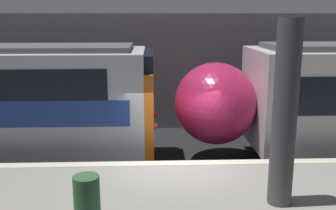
# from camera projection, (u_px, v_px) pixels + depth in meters

# --- Properties ---
(ground_plane) EXTENTS (120.00, 120.00, 0.00)m
(ground_plane) POSITION_uv_depth(u_px,v_px,m) (176.00, 200.00, 9.68)
(ground_plane) COLOR black
(station_rear_barrier) EXTENTS (50.00, 0.15, 4.51)m
(station_rear_barrier) POSITION_uv_depth(u_px,v_px,m) (166.00, 72.00, 15.40)
(station_rear_barrier) COLOR gray
(station_rear_barrier) RESTS_ON ground
(support_pillar_near) EXTENTS (0.44, 0.44, 3.40)m
(support_pillar_near) POSITION_uv_depth(u_px,v_px,m) (285.00, 115.00, 6.98)
(support_pillar_near) COLOR #47474C
(support_pillar_near) RESTS_ON platform
(trash_bin) EXTENTS (0.44, 0.44, 0.85)m
(trash_bin) POSITION_uv_depth(u_px,v_px,m) (87.00, 200.00, 6.51)
(trash_bin) COLOR #2D5B38
(trash_bin) RESTS_ON platform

